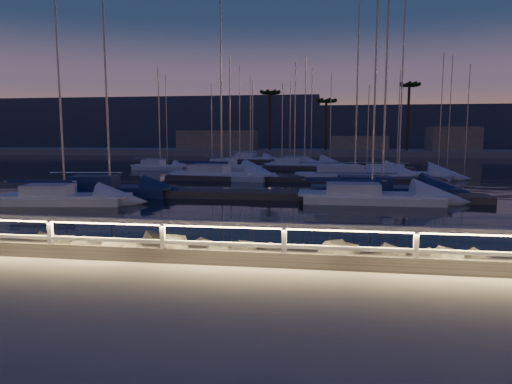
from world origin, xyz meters
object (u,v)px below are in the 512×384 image
at_px(sailboat_b, 62,197).
at_px(sailboat_j, 293,165).
at_px(sailboat_c, 378,189).
at_px(sailboat_k, 303,163).
at_px(guard_rail, 240,233).
at_px(sailboat_d, 368,195).
at_px(sailboat_a, 107,189).
at_px(sailboat_m, 252,158).
at_px(sailboat_h, 352,175).
at_px(sailboat_g, 219,174).
at_px(sailboat_l, 396,173).
at_px(sailboat_n, 249,159).
at_px(sailboat_i, 229,166).
at_px(sailboat_e, 159,166).

height_order(sailboat_b, sailboat_j, sailboat_j).
height_order(sailboat_c, sailboat_k, sailboat_c).
relative_size(guard_rail, sailboat_d, 3.27).
bearing_deg(sailboat_a, sailboat_m, 78.53).
bearing_deg(sailboat_h, sailboat_d, -101.67).
bearing_deg(sailboat_j, sailboat_m, 136.18).
distance_m(sailboat_b, sailboat_g, 15.52).
bearing_deg(sailboat_d, sailboat_b, -169.80).
distance_m(sailboat_h, sailboat_l, 4.34).
height_order(sailboat_b, sailboat_n, sailboat_n).
relative_size(sailboat_b, sailboat_d, 0.86).
bearing_deg(guard_rail, sailboat_b, 135.10).
bearing_deg(sailboat_l, sailboat_b, -129.35).
height_order(sailboat_g, sailboat_j, sailboat_g).
distance_m(sailboat_a, sailboat_i, 21.61).
bearing_deg(sailboat_j, sailboat_e, -141.80).
distance_m(sailboat_d, sailboat_n, 39.54).
bearing_deg(sailboat_e, sailboat_a, -71.67).
bearing_deg(sailboat_i, sailboat_h, -14.69).
xyz_separation_m(guard_rail, sailboat_i, (-8.05, 36.73, -0.94)).
bearing_deg(sailboat_j, sailboat_n, 140.57).
bearing_deg(sailboat_a, sailboat_l, 29.28).
xyz_separation_m(sailboat_d, sailboat_n, (-12.83, 37.40, 0.00)).
relative_size(sailboat_d, sailboat_k, 1.03).
bearing_deg(sailboat_d, sailboat_e, 133.27).
relative_size(sailboat_d, sailboat_h, 0.83).
relative_size(sailboat_c, sailboat_k, 1.11).
bearing_deg(sailboat_i, sailboat_n, 113.21).
bearing_deg(sailboat_b, sailboat_j, 61.79).
xyz_separation_m(sailboat_b, sailboat_e, (-3.47, 23.92, 0.00)).
bearing_deg(sailboat_d, sailboat_m, 107.62).
xyz_separation_m(sailboat_a, sailboat_n, (2.63, 37.06, -0.05)).
bearing_deg(sailboat_i, sailboat_d, -38.65).
distance_m(sailboat_k, sailboat_l, 16.88).
bearing_deg(sailboat_m, sailboat_l, -43.94).
xyz_separation_m(sailboat_j, sailboat_m, (-7.04, 14.72, 0.02)).
xyz_separation_m(sailboat_c, sailboat_m, (-13.81, 37.11, -0.02)).
distance_m(sailboat_a, sailboat_n, 37.15).
relative_size(sailboat_j, sailboat_n, 1.00).
height_order(sailboat_j, sailboat_l, sailboat_l).
bearing_deg(sailboat_a, sailboat_g, 60.92).
bearing_deg(sailboat_i, sailboat_g, -60.98).
bearing_deg(sailboat_n, sailboat_h, -59.37).
height_order(sailboat_c, sailboat_d, sailboat_c).
distance_m(sailboat_j, sailboat_m, 16.32).
relative_size(sailboat_a, sailboat_c, 0.88).
bearing_deg(sailboat_g, sailboat_j, 78.17).
relative_size(sailboat_d, sailboat_e, 1.25).
xyz_separation_m(guard_rail, sailboat_j, (-1.51, 40.32, -0.97)).
relative_size(sailboat_e, sailboat_n, 0.92).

